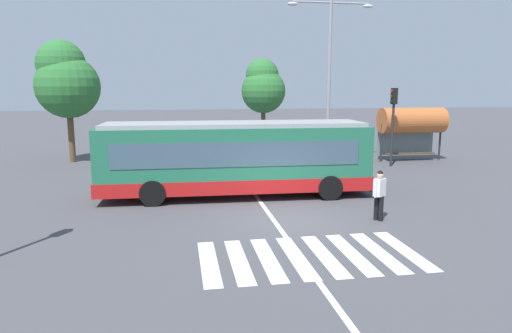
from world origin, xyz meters
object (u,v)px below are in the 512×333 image
traffic_light_far_corner (393,114)px  background_tree_right (263,87)px  pedestrian_crossing_street (379,193)px  bus_stop_shelter (412,121)px  twin_arm_street_lamp (329,65)px  parked_car_blue (282,144)px  parked_car_white (246,145)px  background_tree_left (66,80)px  city_transit_bus (235,158)px  parked_car_black (204,147)px

traffic_light_far_corner → background_tree_right: background_tree_right is taller
pedestrian_crossing_street → background_tree_right: (0.23, 22.48, 3.56)m
bus_stop_shelter → twin_arm_street_lamp: 6.45m
parked_car_blue → twin_arm_street_lamp: bearing=-68.0°
parked_car_white → background_tree_left: (-10.77, -0.45, 4.11)m
parked_car_white → traffic_light_far_corner: traffic_light_far_corner is taller
city_transit_bus → bus_stop_shelter: size_ratio=2.79×
parked_car_white → traffic_light_far_corner: size_ratio=1.03×
twin_arm_street_lamp → background_tree_left: 15.37m
pedestrian_crossing_street → traffic_light_far_corner: (5.34, 9.97, 2.02)m
city_transit_bus → twin_arm_street_lamp: 10.05m
city_transit_bus → twin_arm_street_lamp: twin_arm_street_lamp is taller
city_transit_bus → background_tree_right: size_ratio=1.65×
traffic_light_far_corner → background_tree_left: (-18.37, 4.71, 1.89)m
parked_car_blue → background_tree_left: 13.85m
bus_stop_shelter → parked_car_white: bearing=160.3°
bus_stop_shelter → background_tree_left: size_ratio=0.55×
parked_car_blue → background_tree_left: (-13.22, -0.59, 4.11)m
pedestrian_crossing_street → background_tree_right: size_ratio=0.25×
parked_car_white → parked_car_blue: bearing=3.3°
pedestrian_crossing_street → traffic_light_far_corner: size_ratio=0.39×
pedestrian_crossing_street → traffic_light_far_corner: traffic_light_far_corner is taller
city_transit_bus → parked_car_black: size_ratio=2.43×
traffic_light_far_corner → bus_stop_shelter: traffic_light_far_corner is taller
pedestrian_crossing_street → background_tree_left: background_tree_left is taller
bus_stop_shelter → background_tree_right: bearing=123.6°
city_transit_bus → parked_car_blue: size_ratio=2.42×
parked_car_white → parked_car_blue: same height
parked_car_black → parked_car_white: (2.79, 0.51, 0.00)m
parked_car_white → background_tree_left: background_tree_left is taller
bus_stop_shelter → twin_arm_street_lamp: bearing=-174.0°
pedestrian_crossing_street → background_tree_right: 22.76m
parked_car_black → traffic_light_far_corner: (10.39, -4.65, 2.22)m
parked_car_black → parked_car_blue: (5.23, 0.65, 0.00)m
city_transit_bus → bus_stop_shelter: 13.88m
pedestrian_crossing_street → parked_car_blue: (0.18, 15.27, -0.20)m
traffic_light_far_corner → twin_arm_street_lamp: bearing=162.4°
pedestrian_crossing_street → traffic_light_far_corner: 11.48m
traffic_light_far_corner → background_tree_right: (-5.10, 12.51, 1.54)m
city_transit_bus → parked_car_blue: bearing=67.6°
parked_car_blue → background_tree_right: background_tree_right is taller
twin_arm_street_lamp → parked_car_white: bearing=135.6°
pedestrian_crossing_street → background_tree_right: background_tree_right is taller
parked_car_black → parked_car_blue: size_ratio=1.00×
parked_car_black → bus_stop_shelter: size_ratio=1.15×
parked_car_black → background_tree_right: background_tree_right is taller
city_transit_bus → bus_stop_shelter: bus_stop_shelter is taller
pedestrian_crossing_street → parked_car_white: pedestrian_crossing_street is taller
background_tree_right → background_tree_left: bearing=-149.5°
parked_car_blue → traffic_light_far_corner: traffic_light_far_corner is taller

